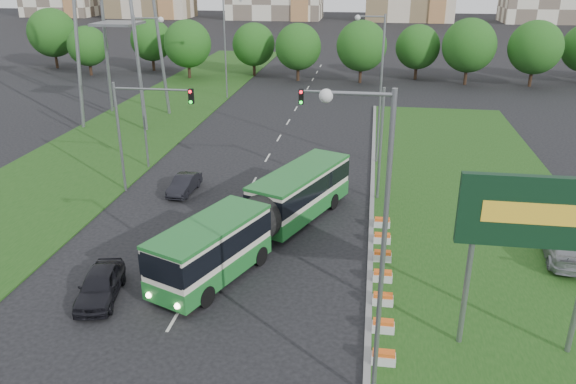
% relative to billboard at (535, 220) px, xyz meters
% --- Properties ---
extents(ground, '(360.00, 360.00, 0.00)m').
position_rel_billboard_xyz_m(ground, '(-12.25, 6.00, -6.16)').
color(ground, black).
rests_on(ground, ground).
extents(grass_median, '(14.00, 60.00, 0.15)m').
position_rel_billboard_xyz_m(grass_median, '(0.75, 14.00, -6.09)').
color(grass_median, '#1A4313').
rests_on(grass_median, ground).
extents(median_kerb, '(0.30, 60.00, 0.18)m').
position_rel_billboard_xyz_m(median_kerb, '(-6.20, 14.00, -6.07)').
color(median_kerb, gray).
rests_on(median_kerb, ground).
extents(left_verge, '(12.00, 110.00, 0.10)m').
position_rel_billboard_xyz_m(left_verge, '(-30.25, 31.00, -6.11)').
color(left_verge, '#1A4313').
rests_on(left_verge, ground).
extents(lane_markings, '(0.20, 100.00, 0.01)m').
position_rel_billboard_xyz_m(lane_markings, '(-15.25, 26.00, -6.16)').
color(lane_markings, beige).
rests_on(lane_markings, ground).
extents(flower_planters, '(1.10, 13.70, 0.60)m').
position_rel_billboard_xyz_m(flower_planters, '(-5.55, 4.60, -5.71)').
color(flower_planters, silver).
rests_on(flower_planters, grass_median).
extents(billboard, '(6.00, 0.37, 8.00)m').
position_rel_billboard_xyz_m(billboard, '(0.00, 0.00, 0.00)').
color(billboard, gray).
rests_on(billboard, ground).
extents(traffic_mast_median, '(5.76, 0.32, 8.00)m').
position_rel_billboard_xyz_m(traffic_mast_median, '(-7.47, 16.00, -0.81)').
color(traffic_mast_median, gray).
rests_on(traffic_mast_median, ground).
extents(traffic_mast_left, '(5.76, 0.32, 8.00)m').
position_rel_billboard_xyz_m(traffic_mast_left, '(-22.63, 15.00, -0.81)').
color(traffic_mast_left, gray).
rests_on(traffic_mast_left, ground).
extents(street_lamps, '(36.00, 60.00, 12.00)m').
position_rel_billboard_xyz_m(street_lamps, '(-15.25, 16.00, -0.16)').
color(street_lamps, gray).
rests_on(street_lamps, ground).
extents(tree_line, '(120.00, 8.00, 9.00)m').
position_rel_billboard_xyz_m(tree_line, '(-2.25, 61.00, -1.66)').
color(tree_line, '#1F5216').
rests_on(tree_line, ground).
extents(articulated_bus, '(2.72, 17.48, 2.88)m').
position_rel_billboard_xyz_m(articulated_bus, '(-12.80, 8.35, -4.40)').
color(articulated_bus, beige).
rests_on(articulated_bus, ground).
extents(car_left_near, '(2.67, 4.75, 1.53)m').
position_rel_billboard_xyz_m(car_left_near, '(-19.44, 1.11, -5.40)').
color(car_left_near, black).
rests_on(car_left_near, ground).
extents(car_left_far, '(1.59, 4.01, 1.30)m').
position_rel_billboard_xyz_m(car_left_far, '(-19.78, 15.22, -5.52)').
color(car_left_far, black).
rests_on(car_left_far, ground).
extents(car_median, '(2.56, 5.14, 1.43)m').
position_rel_billboard_xyz_m(car_median, '(4.39, 8.44, -5.30)').
color(car_median, gray).
rests_on(car_median, grass_median).
extents(pedestrian, '(0.57, 0.67, 1.55)m').
position_rel_billboard_xyz_m(pedestrian, '(-16.59, 1.78, -5.39)').
color(pedestrian, gray).
rests_on(pedestrian, ground).
extents(shopping_trolley, '(0.30, 0.32, 0.52)m').
position_rel_billboard_xyz_m(shopping_trolley, '(-14.84, 0.57, -5.91)').
color(shopping_trolley, orange).
rests_on(shopping_trolley, ground).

